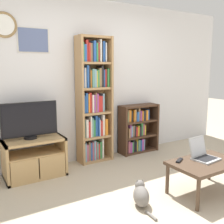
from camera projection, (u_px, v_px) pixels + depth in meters
The scene contains 10 objects.
ground_plane at pixel (164, 203), 3.00m from camera, with size 18.00×18.00×0.00m, color #BCAD93.
wall_back at pixel (90, 81), 4.31m from camera, with size 5.84×0.09×2.60m.
tv_stand at pixel (35, 157), 3.69m from camera, with size 0.82×0.48×0.55m.
television at pixel (30, 120), 3.61m from camera, with size 0.76×0.18×0.51m.
bookshelf_tall at pixel (93, 100), 4.20m from camera, with size 0.55×0.27×2.01m.
bookshelf_short at pixel (136, 129), 4.74m from camera, with size 0.73×0.27×0.87m.
coffee_table at pixel (205, 165), 3.17m from camera, with size 0.86×0.56×0.41m.
laptop at pixel (202, 154), 3.26m from camera, with size 0.33×0.31×0.26m.
remote_near_laptop at pixel (179, 160), 3.18m from camera, with size 0.16×0.12×0.02m.
cat at pixel (141, 195), 2.94m from camera, with size 0.28×0.50×0.27m.
Camera 1 is at (-1.95, -2.07, 1.54)m, focal length 42.00 mm.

